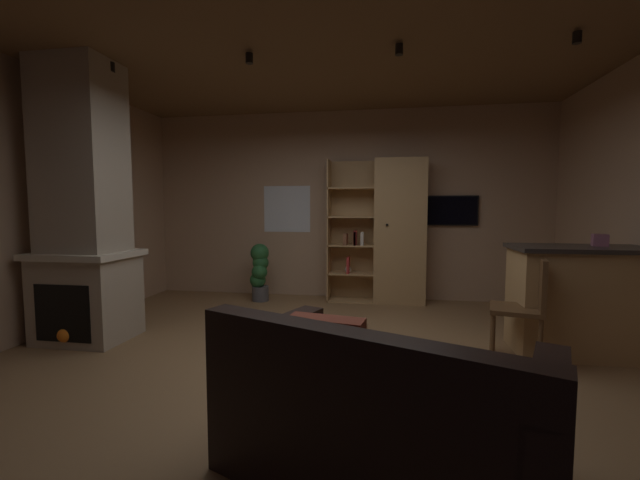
{
  "coord_description": "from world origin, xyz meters",
  "views": [
    {
      "loc": [
        0.6,
        -3.25,
        1.34
      ],
      "look_at": [
        0.0,
        0.4,
        1.05
      ],
      "focal_mm": 22.14,
      "sensor_mm": 36.0,
      "label": 1
    }
  ],
  "objects_px": {
    "wall_mounted_tv": "(450,211)",
    "potted_floor_plant": "(260,270)",
    "table_book_0": "(318,337)",
    "bookshelf_cabinet": "(393,232)",
    "coffee_table": "(325,348)",
    "table_book_1": "(319,328)",
    "stone_fireplace": "(84,217)",
    "leather_couch": "(380,419)",
    "dining_chair": "(526,302)",
    "kitchen_bar_counter": "(594,301)",
    "tissue_box": "(600,240)"
  },
  "relations": [
    {
      "from": "coffee_table",
      "to": "table_book_0",
      "type": "distance_m",
      "value": 0.13
    },
    {
      "from": "table_book_0",
      "to": "potted_floor_plant",
      "type": "distance_m",
      "value": 3.2
    },
    {
      "from": "dining_chair",
      "to": "table_book_0",
      "type": "bearing_deg",
      "value": -148.02
    },
    {
      "from": "tissue_box",
      "to": "wall_mounted_tv",
      "type": "distance_m",
      "value": 2.21
    },
    {
      "from": "stone_fireplace",
      "to": "dining_chair",
      "type": "relative_size",
      "value": 3.04
    },
    {
      "from": "stone_fireplace",
      "to": "table_book_1",
      "type": "height_order",
      "value": "stone_fireplace"
    },
    {
      "from": "leather_couch",
      "to": "tissue_box",
      "type": "bearing_deg",
      "value": 46.57
    },
    {
      "from": "tissue_box",
      "to": "leather_couch",
      "type": "xyz_separation_m",
      "value": [
        -1.96,
        -2.07,
        -0.75
      ]
    },
    {
      "from": "stone_fireplace",
      "to": "table_book_0",
      "type": "height_order",
      "value": "stone_fireplace"
    },
    {
      "from": "leather_couch",
      "to": "table_book_1",
      "type": "bearing_deg",
      "value": 118.42
    },
    {
      "from": "table_book_0",
      "to": "bookshelf_cabinet",
      "type": "bearing_deg",
      "value": 79.85
    },
    {
      "from": "table_book_0",
      "to": "kitchen_bar_counter",
      "type": "bearing_deg",
      "value": 29.53
    },
    {
      "from": "table_book_1",
      "to": "stone_fireplace",
      "type": "bearing_deg",
      "value": 162.19
    },
    {
      "from": "dining_chair",
      "to": "potted_floor_plant",
      "type": "distance_m",
      "value": 3.55
    },
    {
      "from": "leather_couch",
      "to": "potted_floor_plant",
      "type": "xyz_separation_m",
      "value": [
        -1.78,
        3.58,
        0.14
      ]
    },
    {
      "from": "tissue_box",
      "to": "table_book_0",
      "type": "relative_size",
      "value": 0.93
    },
    {
      "from": "table_book_0",
      "to": "table_book_1",
      "type": "xyz_separation_m",
      "value": [
        -0.02,
        0.14,
        0.02
      ]
    },
    {
      "from": "coffee_table",
      "to": "table_book_0",
      "type": "height_order",
      "value": "table_book_0"
    },
    {
      "from": "leather_couch",
      "to": "potted_floor_plant",
      "type": "relative_size",
      "value": 2.15
    },
    {
      "from": "kitchen_bar_counter",
      "to": "coffee_table",
      "type": "distance_m",
      "value": 2.63
    },
    {
      "from": "bookshelf_cabinet",
      "to": "kitchen_bar_counter",
      "type": "distance_m",
      "value": 2.57
    },
    {
      "from": "stone_fireplace",
      "to": "bookshelf_cabinet",
      "type": "height_order",
      "value": "stone_fireplace"
    },
    {
      "from": "tissue_box",
      "to": "coffee_table",
      "type": "bearing_deg",
      "value": -150.84
    },
    {
      "from": "wall_mounted_tv",
      "to": "table_book_0",
      "type": "bearing_deg",
      "value": -112.37
    },
    {
      "from": "bookshelf_cabinet",
      "to": "coffee_table",
      "type": "xyz_separation_m",
      "value": [
        -0.52,
        -3.04,
        -0.64
      ]
    },
    {
      "from": "tissue_box",
      "to": "kitchen_bar_counter",
      "type": "bearing_deg",
      "value": -129.49
    },
    {
      "from": "bookshelf_cabinet",
      "to": "potted_floor_plant",
      "type": "bearing_deg",
      "value": -173.49
    },
    {
      "from": "table_book_1",
      "to": "wall_mounted_tv",
      "type": "distance_m",
      "value": 3.57
    },
    {
      "from": "wall_mounted_tv",
      "to": "potted_floor_plant",
      "type": "bearing_deg",
      "value": -171.05
    },
    {
      "from": "coffee_table",
      "to": "tissue_box",
      "type": "bearing_deg",
      "value": 29.16
    },
    {
      "from": "stone_fireplace",
      "to": "tissue_box",
      "type": "distance_m",
      "value": 4.97
    },
    {
      "from": "bookshelf_cabinet",
      "to": "wall_mounted_tv",
      "type": "xyz_separation_m",
      "value": [
        0.81,
        0.21,
        0.31
      ]
    },
    {
      "from": "coffee_table",
      "to": "table_book_0",
      "type": "xyz_separation_m",
      "value": [
        -0.03,
        -0.07,
        0.1
      ]
    },
    {
      "from": "stone_fireplace",
      "to": "table_book_1",
      "type": "xyz_separation_m",
      "value": [
        2.54,
        -0.82,
        -0.77
      ]
    },
    {
      "from": "tissue_box",
      "to": "wall_mounted_tv",
      "type": "bearing_deg",
      "value": 117.76
    },
    {
      "from": "kitchen_bar_counter",
      "to": "wall_mounted_tv",
      "type": "relative_size",
      "value": 1.88
    },
    {
      "from": "leather_couch",
      "to": "bookshelf_cabinet",
      "type": "bearing_deg",
      "value": 88.02
    },
    {
      "from": "tissue_box",
      "to": "dining_chair",
      "type": "relative_size",
      "value": 0.13
    },
    {
      "from": "table_book_1",
      "to": "potted_floor_plant",
      "type": "distance_m",
      "value": 3.06
    },
    {
      "from": "stone_fireplace",
      "to": "dining_chair",
      "type": "xyz_separation_m",
      "value": [
        4.23,
        0.08,
        -0.73
      ]
    },
    {
      "from": "wall_mounted_tv",
      "to": "tissue_box",
      "type": "bearing_deg",
      "value": -62.24
    },
    {
      "from": "coffee_table",
      "to": "stone_fireplace",
      "type": "bearing_deg",
      "value": 161.2
    },
    {
      "from": "kitchen_bar_counter",
      "to": "wall_mounted_tv",
      "type": "height_order",
      "value": "wall_mounted_tv"
    },
    {
      "from": "stone_fireplace",
      "to": "wall_mounted_tv",
      "type": "bearing_deg",
      "value": 31.07
    },
    {
      "from": "coffee_table",
      "to": "table_book_1",
      "type": "distance_m",
      "value": 0.15
    },
    {
      "from": "table_book_0",
      "to": "table_book_1",
      "type": "bearing_deg",
      "value": 98.56
    },
    {
      "from": "stone_fireplace",
      "to": "coffee_table",
      "type": "bearing_deg",
      "value": -18.8
    },
    {
      "from": "table_book_0",
      "to": "potted_floor_plant",
      "type": "bearing_deg",
      "value": 115.1
    },
    {
      "from": "table_book_1",
      "to": "potted_floor_plant",
      "type": "bearing_deg",
      "value": 115.85
    },
    {
      "from": "table_book_1",
      "to": "table_book_0",
      "type": "bearing_deg",
      "value": -81.44
    }
  ]
}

